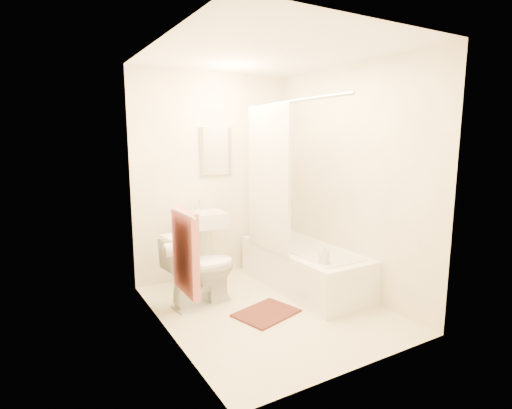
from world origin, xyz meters
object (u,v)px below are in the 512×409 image
toilet (201,269)px  soap_bottle (324,255)px  bathtub (304,267)px  bath_mat (266,313)px  sink (203,245)px

toilet → soap_bottle: bearing=-134.5°
bathtub → bath_mat: (-0.74, -0.39, -0.22)m
bath_mat → bathtub: bearing=28.2°
sink → soap_bottle: (0.74, -1.21, 0.09)m
sink → bath_mat: sink is taller
toilet → soap_bottle: (0.98, -0.71, 0.18)m
bathtub → sink: bearing=145.1°
bathtub → soap_bottle: bearing=-108.8°
bath_mat → soap_bottle: 0.78m
toilet → sink: bearing=-33.9°
bath_mat → toilet: bearing=128.6°
bathtub → soap_bottle: soap_bottle is taller
sink → bathtub: sink is taller
sink → soap_bottle: 1.42m
toilet → sink: sink is taller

